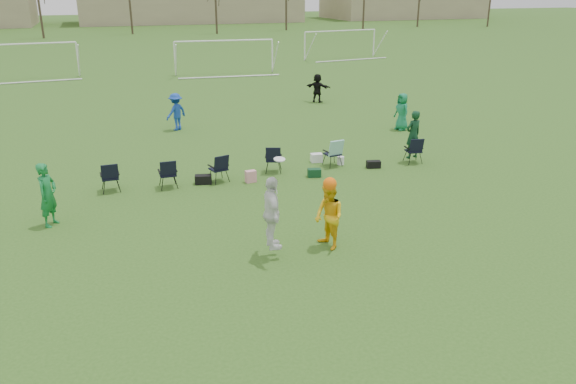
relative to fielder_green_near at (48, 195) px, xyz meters
name	(u,v)px	position (x,y,z in m)	size (l,w,h in m)	color
ground	(363,283)	(6.77, -5.68, -0.89)	(260.00, 260.00, 0.00)	#2F561A
fielder_green_near	(48,195)	(0.00, 0.00, 0.00)	(0.65, 0.43, 1.79)	#157836
fielder_blue	(176,112)	(4.84, 9.85, -0.05)	(1.09, 0.63, 1.68)	#163FA9
fielder_green_far	(402,112)	(14.60, 6.61, -0.05)	(0.82, 0.54, 1.69)	#15794D
fielder_black	(317,88)	(13.32, 13.88, -0.10)	(1.48, 0.47, 1.60)	black
center_contest	(302,214)	(5.99, -3.80, 0.12)	(2.16, 1.10, 2.52)	white
sideline_setup	(290,158)	(7.74, 2.23, -0.34)	(11.52, 1.95, 1.94)	#0F371E
goal_left	(21,51)	(-3.23, 28.32, 1.03)	(7.39, 0.76, 2.46)	white
goal_mid	(224,47)	(10.77, 26.32, 1.03)	(7.40, 0.63, 2.46)	white
goal_right	(341,36)	(22.77, 32.32, 1.03)	(7.35, 1.14, 2.46)	white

